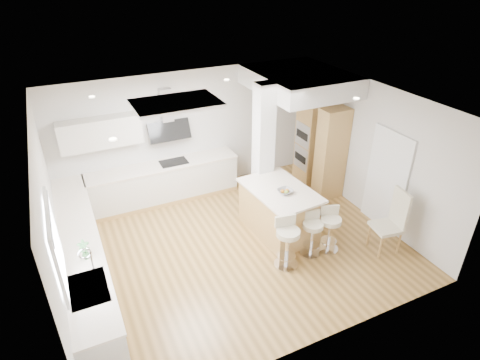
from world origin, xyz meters
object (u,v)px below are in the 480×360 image
peninsula (279,210)px  bar_stool_c (330,227)px  bar_stool_a (287,240)px  bar_stool_b (312,231)px  dining_chair (393,219)px

peninsula → bar_stool_c: (0.56, -0.91, 0.01)m
bar_stool_a → bar_stool_b: (0.58, 0.08, -0.05)m
bar_stool_a → peninsula: bearing=77.1°
peninsula → bar_stool_b: 0.89m
peninsula → dining_chair: dining_chair is taller
bar_stool_b → dining_chair: (1.40, -0.52, 0.18)m
dining_chair → bar_stool_a: bearing=177.0°
peninsula → bar_stool_c: peninsula is taller
bar_stool_a → bar_stool_b: 0.59m
bar_stool_b → bar_stool_c: (0.37, -0.04, 0.01)m
bar_stool_b → dining_chair: 1.50m
bar_stool_a → bar_stool_c: size_ratio=1.09×
bar_stool_c → dining_chair: 1.15m
peninsula → bar_stool_a: (-0.39, -0.95, 0.06)m
bar_stool_a → bar_stool_c: bar_stool_a is taller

